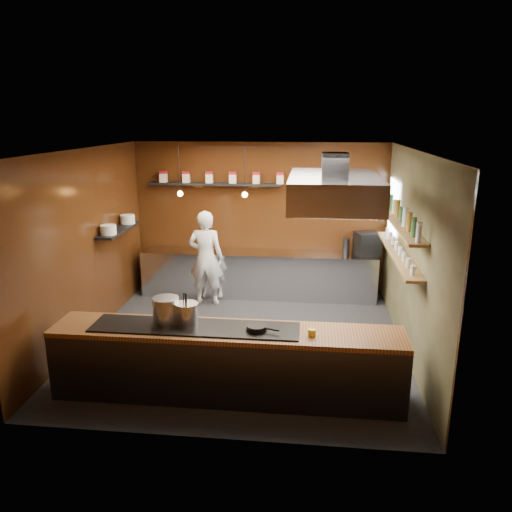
# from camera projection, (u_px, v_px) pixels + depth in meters

# --- Properties ---
(floor) EXTENTS (5.00, 5.00, 0.00)m
(floor) POSITION_uv_depth(u_px,v_px,m) (244.00, 342.00, 7.95)
(floor) COLOR black
(floor) RESTS_ON ground
(back_wall) EXTENTS (5.00, 0.00, 5.00)m
(back_wall) POSITION_uv_depth(u_px,v_px,m) (260.00, 219.00, 9.95)
(back_wall) COLOR black
(back_wall) RESTS_ON ground
(left_wall) EXTENTS (0.00, 5.00, 5.00)m
(left_wall) POSITION_uv_depth(u_px,v_px,m) (86.00, 246.00, 7.81)
(left_wall) COLOR black
(left_wall) RESTS_ON ground
(right_wall) EXTENTS (0.00, 5.00, 5.00)m
(right_wall) POSITION_uv_depth(u_px,v_px,m) (413.00, 256.00, 7.29)
(right_wall) COLOR #444126
(right_wall) RESTS_ON ground
(ceiling) EXTENTS (5.00, 5.00, 0.00)m
(ceiling) POSITION_uv_depth(u_px,v_px,m) (243.00, 150.00, 7.15)
(ceiling) COLOR silver
(ceiling) RESTS_ON back_wall
(window_pane) EXTENTS (0.00, 1.00, 1.00)m
(window_pane) POSITION_uv_depth(u_px,v_px,m) (393.00, 208.00, 8.81)
(window_pane) COLOR white
(window_pane) RESTS_ON right_wall
(prep_counter) EXTENTS (4.60, 0.65, 0.90)m
(prep_counter) POSITION_uv_depth(u_px,v_px,m) (258.00, 274.00, 9.91)
(prep_counter) COLOR silver
(prep_counter) RESTS_ON floor
(pass_counter) EXTENTS (4.40, 0.72, 0.94)m
(pass_counter) POSITION_uv_depth(u_px,v_px,m) (227.00, 362.00, 6.30)
(pass_counter) COLOR #38383D
(pass_counter) RESTS_ON floor
(tin_shelf) EXTENTS (2.60, 0.26, 0.04)m
(tin_shelf) POSITION_uv_depth(u_px,v_px,m) (214.00, 184.00, 9.72)
(tin_shelf) COLOR black
(tin_shelf) RESTS_ON back_wall
(plate_shelf) EXTENTS (0.30, 1.40, 0.04)m
(plate_shelf) POSITION_uv_depth(u_px,v_px,m) (119.00, 230.00, 8.74)
(plate_shelf) COLOR black
(plate_shelf) RESTS_ON left_wall
(bottle_shelf_upper) EXTENTS (0.26, 2.80, 0.04)m
(bottle_shelf_upper) POSITION_uv_depth(u_px,v_px,m) (400.00, 223.00, 7.48)
(bottle_shelf_upper) COLOR olive
(bottle_shelf_upper) RESTS_ON right_wall
(bottle_shelf_lower) EXTENTS (0.26, 2.80, 0.04)m
(bottle_shelf_lower) POSITION_uv_depth(u_px,v_px,m) (398.00, 253.00, 7.61)
(bottle_shelf_lower) COLOR olive
(bottle_shelf_lower) RESTS_ON right_wall
(extractor_hood) EXTENTS (1.20, 2.00, 0.72)m
(extractor_hood) POSITION_uv_depth(u_px,v_px,m) (334.00, 190.00, 6.76)
(extractor_hood) COLOR #38383D
(extractor_hood) RESTS_ON ceiling
(pendant_left) EXTENTS (0.10, 0.10, 0.95)m
(pendant_left) POSITION_uv_depth(u_px,v_px,m) (180.00, 191.00, 9.15)
(pendant_left) COLOR black
(pendant_left) RESTS_ON ceiling
(pendant_right) EXTENTS (0.10, 0.10, 0.95)m
(pendant_right) POSITION_uv_depth(u_px,v_px,m) (245.00, 192.00, 9.03)
(pendant_right) COLOR black
(pendant_right) RESTS_ON ceiling
(storage_tins) EXTENTS (2.43, 0.13, 0.22)m
(storage_tins) POSITION_uv_depth(u_px,v_px,m) (221.00, 177.00, 9.67)
(storage_tins) COLOR beige
(storage_tins) RESTS_ON tin_shelf
(plate_stacks) EXTENTS (0.26, 1.16, 0.16)m
(plate_stacks) POSITION_uv_depth(u_px,v_px,m) (118.00, 224.00, 8.72)
(plate_stacks) COLOR silver
(plate_stacks) RESTS_ON plate_shelf
(bottles) EXTENTS (0.06, 2.66, 0.24)m
(bottles) POSITION_uv_depth(u_px,v_px,m) (401.00, 214.00, 7.44)
(bottles) COLOR silver
(bottles) RESTS_ON bottle_shelf_upper
(wine_glasses) EXTENTS (0.07, 2.37, 0.13)m
(wine_glasses) POSITION_uv_depth(u_px,v_px,m) (398.00, 248.00, 7.58)
(wine_glasses) COLOR silver
(wine_glasses) RESTS_ON bottle_shelf_lower
(stockpot_large) EXTENTS (0.43, 0.43, 0.33)m
(stockpot_large) POSITION_uv_depth(u_px,v_px,m) (166.00, 310.00, 6.30)
(stockpot_large) COLOR silver
(stockpot_large) RESTS_ON pass_counter
(stockpot_small) EXTENTS (0.36, 0.36, 0.26)m
(stockpot_small) POSITION_uv_depth(u_px,v_px,m) (187.00, 313.00, 6.28)
(stockpot_small) COLOR silver
(stockpot_small) RESTS_ON pass_counter
(utensil_crock) EXTENTS (0.17, 0.17, 0.19)m
(utensil_crock) POSITION_uv_depth(u_px,v_px,m) (186.00, 317.00, 6.27)
(utensil_crock) COLOR #B7BABF
(utensil_crock) RESTS_ON pass_counter
(frying_pan) EXTENTS (0.42, 0.26, 0.06)m
(frying_pan) POSITION_uv_depth(u_px,v_px,m) (257.00, 328.00, 6.09)
(frying_pan) COLOR black
(frying_pan) RESTS_ON pass_counter
(butter_jar) EXTENTS (0.13, 0.13, 0.09)m
(butter_jar) POSITION_uv_depth(u_px,v_px,m) (312.00, 333.00, 5.97)
(butter_jar) COLOR gold
(butter_jar) RESTS_ON pass_counter
(espresso_machine) EXTENTS (0.53, 0.52, 0.43)m
(espresso_machine) POSITION_uv_depth(u_px,v_px,m) (367.00, 243.00, 9.59)
(espresso_machine) COLOR black
(espresso_machine) RESTS_ON prep_counter
(chef) EXTENTS (0.66, 0.44, 1.80)m
(chef) POSITION_uv_depth(u_px,v_px,m) (206.00, 258.00, 9.39)
(chef) COLOR white
(chef) RESTS_ON floor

